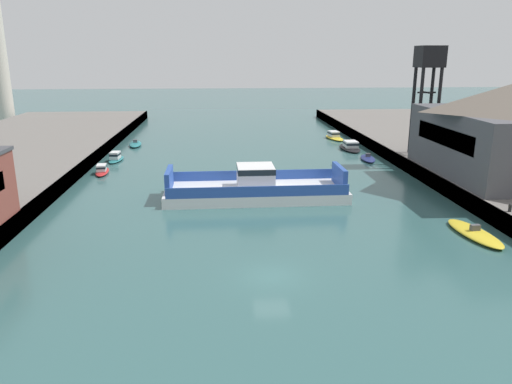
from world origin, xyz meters
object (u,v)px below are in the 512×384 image
object	(u,v)px
chain_ferry	(255,188)
moored_boat_far_left	(368,158)
moored_boat_far_right	(474,233)
moored_boat_near_right	(116,157)
moored_boat_upstream_a	(102,170)
moored_boat_mid_right	(334,136)
crane_tower	(429,71)
moored_boat_near_left	(135,144)
moored_boat_mid_left	(350,146)

from	to	relation	value
chain_ferry	moored_boat_far_left	xyz separation A→B (m)	(17.80, 18.26, -0.81)
moored_boat_far_left	moored_boat_far_right	bearing A→B (deg)	-90.30
moored_boat_near_right	moored_boat_upstream_a	bearing A→B (deg)	-91.61
moored_boat_near_right	chain_ferry	bearing A→B (deg)	-47.35
moored_boat_mid_right	moored_boat_far_left	bearing A→B (deg)	-88.25
moored_boat_upstream_a	crane_tower	bearing A→B (deg)	1.50
moored_boat_far_right	moored_boat_upstream_a	xyz separation A→B (m)	(-36.59, 25.46, 0.20)
moored_boat_mid_right	moored_boat_upstream_a	xyz separation A→B (m)	(-36.17, -24.72, -0.04)
moored_boat_far_right	chain_ferry	bearing A→B (deg)	143.83
moored_boat_far_left	moored_boat_upstream_a	xyz separation A→B (m)	(-36.75, -5.69, 0.20)
crane_tower	moored_boat_near_left	bearing A→B (deg)	155.42
moored_boat_near_right	moored_boat_far_left	world-z (taller)	moored_boat_near_right
moored_boat_mid_right	crane_tower	xyz separation A→B (m)	(6.54, -23.59, 12.31)
moored_boat_far_left	moored_boat_upstream_a	world-z (taller)	moored_boat_upstream_a
moored_boat_near_right	moored_boat_mid_right	size ratio (longest dim) A/B	0.77
crane_tower	moored_boat_far_right	bearing A→B (deg)	-102.96
moored_boat_mid_right	moored_boat_far_left	xyz separation A→B (m)	(0.58, -19.02, -0.24)
chain_ferry	moored_boat_near_right	bearing A→B (deg)	132.65
chain_ferry	crane_tower	size ratio (longest dim) A/B	1.35
chain_ferry	crane_tower	bearing A→B (deg)	29.95
crane_tower	moored_boat_mid_right	bearing A→B (deg)	105.48
moored_boat_near_right	moored_boat_mid_right	distance (m)	39.74
moored_boat_near_left	moored_boat_mid_right	size ratio (longest dim) A/B	0.89
moored_boat_near_left	moored_boat_far_right	size ratio (longest dim) A/B	0.82
moored_boat_mid_left	moored_boat_mid_right	size ratio (longest dim) A/B	1.15
moored_boat_near_right	moored_boat_mid_right	world-z (taller)	moored_boat_near_right
chain_ferry	moored_boat_far_right	bearing A→B (deg)	-36.17
chain_ferry	moored_boat_upstream_a	bearing A→B (deg)	146.46
moored_boat_mid_right	moored_boat_upstream_a	world-z (taller)	moored_boat_mid_right
moored_boat_far_left	crane_tower	world-z (taller)	crane_tower
moored_boat_upstream_a	crane_tower	distance (m)	44.47
moored_boat_near_left	moored_boat_far_right	bearing A→B (deg)	-52.07
crane_tower	moored_boat_far_left	bearing A→B (deg)	142.49
moored_boat_mid_left	crane_tower	distance (m)	18.89
moored_boat_mid_left	moored_boat_far_left	bearing A→B (deg)	-86.85
moored_boat_near_left	moored_boat_mid_right	xyz separation A→B (m)	(35.16, 4.52, 0.22)
chain_ferry	moored_boat_far_right	xyz separation A→B (m)	(17.63, -12.89, -0.82)
moored_boat_far_left	moored_boat_upstream_a	size ratio (longest dim) A/B	1.08
moored_boat_far_left	moored_boat_upstream_a	distance (m)	37.19
moored_boat_mid_left	moored_boat_mid_right	distance (m)	10.73
chain_ferry	moored_boat_upstream_a	xyz separation A→B (m)	(-18.96, 12.56, -0.62)
moored_boat_near_left	moored_boat_upstream_a	xyz separation A→B (m)	(-1.01, -20.19, 0.18)
chain_ferry	crane_tower	distance (m)	29.82
moored_boat_near_left	moored_boat_far_right	world-z (taller)	moored_boat_near_left
moored_boat_near_left	moored_boat_far_right	distance (m)	57.87
chain_ferry	moored_boat_mid_left	world-z (taller)	chain_ferry
moored_boat_near_right	moored_boat_far_right	size ratio (longest dim) A/B	0.71
moored_boat_mid_right	crane_tower	distance (m)	27.40
moored_boat_near_left	moored_boat_upstream_a	world-z (taller)	moored_boat_upstream_a
chain_ferry	moored_boat_far_right	world-z (taller)	chain_ferry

